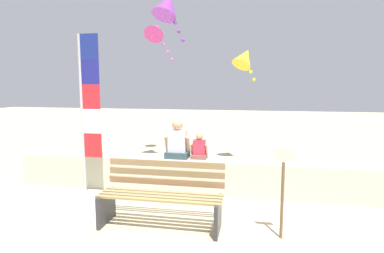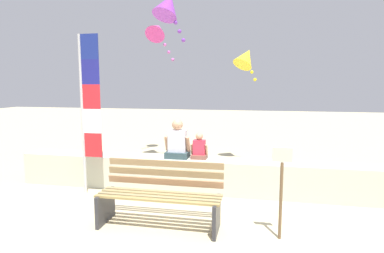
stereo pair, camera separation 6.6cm
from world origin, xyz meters
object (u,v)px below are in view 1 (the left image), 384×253
Objects in this scene: park_bench at (162,196)px; kite_yellow at (245,58)px; person_child at (199,148)px; flag_banner at (88,104)px; person_adult at (177,143)px; kite_purple at (167,6)px; kite_magenta at (156,30)px; sign_post at (283,185)px.

park_bench is 4.60m from kite_yellow.
flag_banner is (-1.88, -0.58, 0.83)m from person_child.
flag_banner reaches higher than person_adult.
park_bench is 2.39× the size of person_adult.
kite_yellow is (1.52, 1.54, -0.93)m from kite_purple.
kite_magenta is at bearing 117.21° from kite_purple.
flag_banner is at bearing -99.99° from kite_magenta.
park_bench is at bearing -31.45° from flag_banner.
kite_purple is at bearing 115.58° from person_adult.
park_bench is 3.55× the size of person_child.
sign_post is (2.16, -2.47, -2.85)m from kite_purple.
person_adult is 1.49× the size of person_child.
person_adult reaches higher than person_child.
person_adult is 1.74m from flag_banner.
person_adult is 2.81m from kite_purple.
sign_post is at bearing -52.93° from kite_magenta.
sign_post is at bearing -18.47° from flag_banner.
flag_banner is (-1.62, 0.99, 1.20)m from park_bench.
sign_post is (1.62, -0.09, 0.29)m from park_bench.
kite_magenta is at bearing -171.42° from kite_yellow.
kite_magenta is at bearing 116.57° from person_adult.
kite_purple is 1.39m from kite_magenta.
sign_post is at bearing -80.98° from kite_yellow.
person_child is at bearing 129.29° from sign_post.
kite_purple is at bearing -62.79° from kite_magenta.
person_child is (0.41, 0.00, -0.09)m from person_adult.
park_bench is at bearing -77.27° from kite_purple.
park_bench is at bearing -84.57° from person_adult.
flag_banner is 3.14× the size of kite_yellow.
person_child is 3.51m from kite_magenta.
flag_banner is 2.38× the size of sign_post.
kite_purple is at bearing 134.66° from person_child.
kite_magenta reaches higher than kite_yellow.
flag_banner is 2.61m from kite_purple.
flag_banner is 2.58× the size of kite_purple.
kite_yellow is (0.72, 2.35, 1.82)m from person_child.
person_adult is 3.30m from kite_magenta.
flag_banner is at bearing 161.53° from sign_post.
kite_purple reaches higher than kite_yellow.
flag_banner is 3.54m from sign_post.
kite_yellow reaches higher than person_child.
person_child is 3.06m from kite_yellow.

